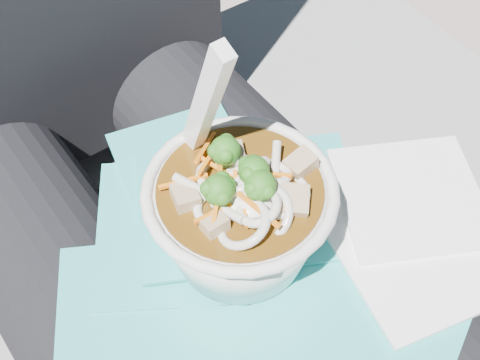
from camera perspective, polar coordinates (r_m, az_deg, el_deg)
stone_ledge at (r=0.91m, az=-7.08°, el=-11.38°), size 1.02×0.54×0.43m
lap at (r=0.59m, az=-2.11°, el=-9.69°), size 0.34×0.48×0.14m
person_body at (r=0.61m, az=-7.14°, el=-2.09°), size 0.34×0.94×0.98m
plastic_bag at (r=0.52m, az=-0.17°, el=-7.36°), size 0.34×0.35×0.01m
napkins at (r=0.54m, az=14.94°, el=-4.01°), size 0.18×0.19×0.01m
udon_bowl at (r=0.48m, az=0.03°, el=-2.63°), size 0.17×0.17×0.19m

